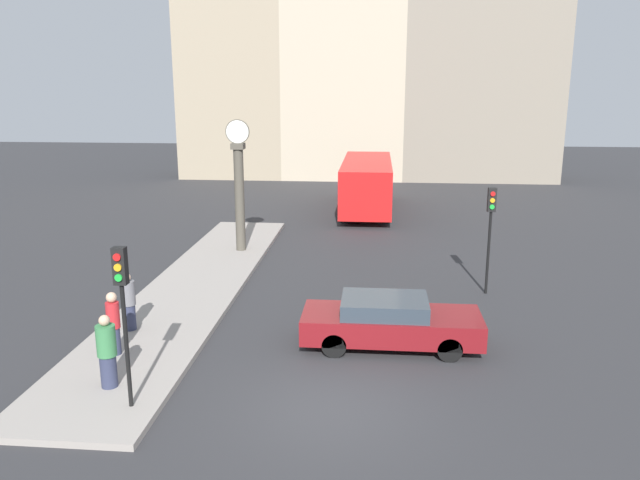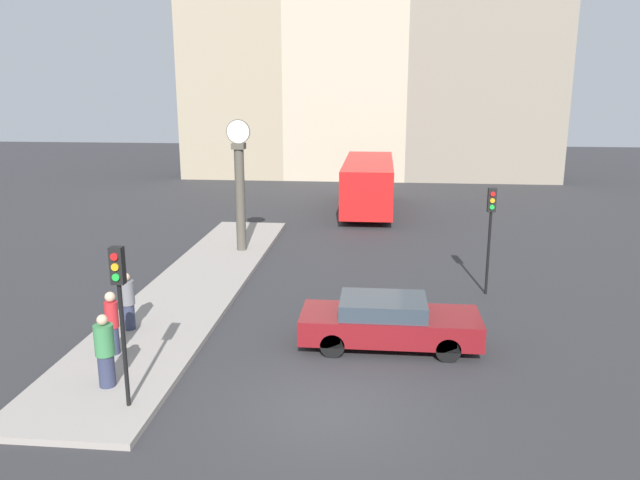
% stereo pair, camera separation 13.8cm
% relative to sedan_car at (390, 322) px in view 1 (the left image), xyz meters
% --- Properties ---
extents(ground_plane, '(120.00, 120.00, 0.00)m').
position_rel_sedan_car_xyz_m(ground_plane, '(-1.26, -3.33, -0.69)').
color(ground_plane, '#2D2D30').
extents(sidewalk_corner, '(3.15, 19.26, 0.15)m').
position_rel_sedan_car_xyz_m(sidewalk_corner, '(-6.41, 4.30, -0.61)').
color(sidewalk_corner, gray).
rests_on(sidewalk_corner, ground_plane).
extents(building_row, '(26.90, 5.00, 19.91)m').
position_rel_sedan_car_xyz_m(building_row, '(-2.17, 30.95, 7.63)').
color(building_row, gray).
rests_on(building_row, ground_plane).
extents(sedan_car, '(4.62, 1.77, 1.33)m').
position_rel_sedan_car_xyz_m(sedan_car, '(0.00, 0.00, 0.00)').
color(sedan_car, maroon).
rests_on(sedan_car, ground_plane).
extents(bus_distant, '(2.59, 9.36, 2.71)m').
position_rel_sedan_car_xyz_m(bus_distant, '(-0.94, 18.28, 0.87)').
color(bus_distant, red).
rests_on(bus_distant, ground_plane).
extents(traffic_light_near, '(0.26, 0.24, 3.43)m').
position_rel_sedan_car_xyz_m(traffic_light_near, '(-5.43, -3.92, 1.93)').
color(traffic_light_near, black).
rests_on(traffic_light_near, sidewalk_corner).
extents(traffic_light_far, '(0.26, 0.24, 3.51)m').
position_rel_sedan_car_xyz_m(traffic_light_far, '(3.24, 4.58, 1.84)').
color(traffic_light_far, black).
rests_on(traffic_light_far, ground_plane).
extents(street_clock, '(0.95, 0.50, 5.22)m').
position_rel_sedan_car_xyz_m(street_clock, '(-5.85, 8.79, 1.96)').
color(street_clock, '#4C473D').
rests_on(street_clock, sidewalk_corner).
extents(pedestrian_red_top, '(0.33, 0.33, 1.62)m').
position_rel_sedan_car_xyz_m(pedestrian_red_top, '(-6.80, -1.45, 0.29)').
color(pedestrian_red_top, '#2D334C').
rests_on(pedestrian_red_top, sidewalk_corner).
extents(pedestrian_grey_jacket, '(0.38, 0.38, 1.60)m').
position_rel_sedan_car_xyz_m(pedestrian_grey_jacket, '(-7.05, 0.14, 0.25)').
color(pedestrian_grey_jacket, '#2D334C').
rests_on(pedestrian_grey_jacket, sidewalk_corner).
extents(pedestrian_green_hoodie, '(0.43, 0.43, 1.68)m').
position_rel_sedan_car_xyz_m(pedestrian_green_hoodie, '(-6.23, -3.12, 0.29)').
color(pedestrian_green_hoodie, '#2D334C').
rests_on(pedestrian_green_hoodie, sidewalk_corner).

